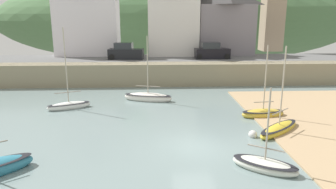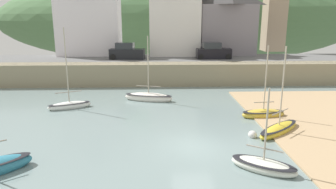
{
  "view_description": "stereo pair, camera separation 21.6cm",
  "coord_description": "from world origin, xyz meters",
  "px_view_note": "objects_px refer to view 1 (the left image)",
  "views": [
    {
      "loc": [
        -2.3,
        -17.04,
        7.38
      ],
      "look_at": [
        -1.32,
        5.21,
        1.81
      ],
      "focal_mm": 33.6,
      "sensor_mm": 36.0,
      "label": 1
    },
    {
      "loc": [
        -2.08,
        -17.05,
        7.38
      ],
      "look_at": [
        -1.32,
        5.21,
        1.81
      ],
      "focal_mm": 33.6,
      "sensor_mm": 36.0,
      "label": 2
    }
  ],
  "objects_px": {
    "waterfront_building_right": "(225,20)",
    "sailboat_blue_trim": "(148,97)",
    "waterfront_building_centre": "(173,14)",
    "sailboat_nearest_shore": "(279,129)",
    "dinghy_open_wooden": "(69,105)",
    "parked_car_by_wall": "(212,52)",
    "sailboat_tall_mast": "(265,165)",
    "waterfront_building_left": "(87,14)",
    "mooring_buoy": "(253,135)",
    "sailboat_white_hull": "(263,113)",
    "parked_car_near_slipway": "(126,52)"
  },
  "relations": [
    {
      "from": "mooring_buoy",
      "to": "waterfront_building_left",
      "type": "bearing_deg",
      "value": 121.54
    },
    {
      "from": "waterfront_building_right",
      "to": "parked_car_by_wall",
      "type": "distance_m",
      "value": 6.33
    },
    {
      "from": "sailboat_tall_mast",
      "to": "mooring_buoy",
      "type": "distance_m",
      "value": 4.34
    },
    {
      "from": "waterfront_building_right",
      "to": "parked_car_by_wall",
      "type": "height_order",
      "value": "waterfront_building_right"
    },
    {
      "from": "waterfront_building_centre",
      "to": "parked_car_by_wall",
      "type": "xyz_separation_m",
      "value": [
        4.47,
        -4.5,
        -4.49
      ]
    },
    {
      "from": "dinghy_open_wooden",
      "to": "mooring_buoy",
      "type": "distance_m",
      "value": 14.84
    },
    {
      "from": "waterfront_building_left",
      "to": "dinghy_open_wooden",
      "type": "height_order",
      "value": "waterfront_building_left"
    },
    {
      "from": "waterfront_building_left",
      "to": "waterfront_building_right",
      "type": "height_order",
      "value": "waterfront_building_left"
    },
    {
      "from": "waterfront_building_left",
      "to": "parked_car_by_wall",
      "type": "bearing_deg",
      "value": -16.14
    },
    {
      "from": "parked_car_near_slipway",
      "to": "waterfront_building_left",
      "type": "bearing_deg",
      "value": 144.34
    },
    {
      "from": "waterfront_building_left",
      "to": "waterfront_building_centre",
      "type": "bearing_deg",
      "value": 0.0
    },
    {
      "from": "sailboat_nearest_shore",
      "to": "sailboat_tall_mast",
      "type": "bearing_deg",
      "value": -159.4
    },
    {
      "from": "sailboat_blue_trim",
      "to": "parked_car_near_slipway",
      "type": "bearing_deg",
      "value": 120.31
    },
    {
      "from": "sailboat_blue_trim",
      "to": "waterfront_building_right",
      "type": "bearing_deg",
      "value": 71.26
    },
    {
      "from": "sailboat_nearest_shore",
      "to": "sailboat_white_hull",
      "type": "relative_size",
      "value": 1.04
    },
    {
      "from": "sailboat_blue_trim",
      "to": "mooring_buoy",
      "type": "height_order",
      "value": "sailboat_blue_trim"
    },
    {
      "from": "waterfront_building_right",
      "to": "sailboat_blue_trim",
      "type": "relative_size",
      "value": 1.49
    },
    {
      "from": "waterfront_building_centre",
      "to": "sailboat_blue_trim",
      "type": "distance_m",
      "value": 16.9
    },
    {
      "from": "waterfront_building_right",
      "to": "sailboat_tall_mast",
      "type": "height_order",
      "value": "waterfront_building_right"
    },
    {
      "from": "sailboat_tall_mast",
      "to": "sailboat_nearest_shore",
      "type": "bearing_deg",
      "value": 95.25
    },
    {
      "from": "waterfront_building_left",
      "to": "parked_car_near_slipway",
      "type": "height_order",
      "value": "waterfront_building_left"
    },
    {
      "from": "sailboat_white_hull",
      "to": "sailboat_tall_mast",
      "type": "distance_m",
      "value": 8.74
    },
    {
      "from": "waterfront_building_centre",
      "to": "sailboat_nearest_shore",
      "type": "bearing_deg",
      "value": -76.48
    },
    {
      "from": "waterfront_building_right",
      "to": "sailboat_blue_trim",
      "type": "height_order",
      "value": "waterfront_building_right"
    },
    {
      "from": "sailboat_tall_mast",
      "to": "parked_car_near_slipway",
      "type": "relative_size",
      "value": 1.02
    },
    {
      "from": "waterfront_building_centre",
      "to": "sailboat_nearest_shore",
      "type": "xyz_separation_m",
      "value": [
        5.59,
        -23.25,
        -7.44
      ]
    },
    {
      "from": "dinghy_open_wooden",
      "to": "parked_car_by_wall",
      "type": "height_order",
      "value": "dinghy_open_wooden"
    },
    {
      "from": "sailboat_white_hull",
      "to": "sailboat_nearest_shore",
      "type": "bearing_deg",
      "value": -97.25
    },
    {
      "from": "parked_car_near_slipway",
      "to": "waterfront_building_centre",
      "type": "bearing_deg",
      "value": 42.66
    },
    {
      "from": "waterfront_building_centre",
      "to": "dinghy_open_wooden",
      "type": "height_order",
      "value": "waterfront_building_centre"
    },
    {
      "from": "waterfront_building_right",
      "to": "dinghy_open_wooden",
      "type": "bearing_deg",
      "value": -133.8
    },
    {
      "from": "dinghy_open_wooden",
      "to": "parked_car_near_slipway",
      "type": "xyz_separation_m",
      "value": [
        3.63,
        12.64,
        2.91
      ]
    },
    {
      "from": "waterfront_building_centre",
      "to": "sailboat_blue_trim",
      "type": "height_order",
      "value": "waterfront_building_centre"
    },
    {
      "from": "parked_car_by_wall",
      "to": "sailboat_blue_trim",
      "type": "bearing_deg",
      "value": -127.52
    },
    {
      "from": "mooring_buoy",
      "to": "sailboat_blue_trim",
      "type": "bearing_deg",
      "value": 126.47
    },
    {
      "from": "waterfront_building_centre",
      "to": "sailboat_white_hull",
      "type": "relative_size",
      "value": 1.88
    },
    {
      "from": "sailboat_tall_mast",
      "to": "parked_car_by_wall",
      "type": "height_order",
      "value": "parked_car_by_wall"
    },
    {
      "from": "waterfront_building_right",
      "to": "sailboat_blue_trim",
      "type": "xyz_separation_m",
      "value": [
        -10.0,
        -14.89,
        -6.62
      ]
    },
    {
      "from": "sailboat_white_hull",
      "to": "mooring_buoy",
      "type": "xyz_separation_m",
      "value": [
        -2.02,
        -4.02,
        -0.11
      ]
    },
    {
      "from": "waterfront_building_left",
      "to": "sailboat_blue_trim",
      "type": "height_order",
      "value": "waterfront_building_left"
    },
    {
      "from": "sailboat_blue_trim",
      "to": "parked_car_near_slipway",
      "type": "relative_size",
      "value": 1.4
    },
    {
      "from": "waterfront_building_centre",
      "to": "parked_car_near_slipway",
      "type": "distance_m",
      "value": 8.67
    },
    {
      "from": "waterfront_building_left",
      "to": "dinghy_open_wooden",
      "type": "relative_size",
      "value": 1.55
    },
    {
      "from": "waterfront_building_centre",
      "to": "dinghy_open_wooden",
      "type": "distance_m",
      "value": 20.96
    },
    {
      "from": "dinghy_open_wooden",
      "to": "parked_car_near_slipway",
      "type": "relative_size",
      "value": 1.58
    },
    {
      "from": "dinghy_open_wooden",
      "to": "mooring_buoy",
      "type": "height_order",
      "value": "dinghy_open_wooden"
    },
    {
      "from": "dinghy_open_wooden",
      "to": "sailboat_tall_mast",
      "type": "height_order",
      "value": "dinghy_open_wooden"
    },
    {
      "from": "sailboat_blue_trim",
      "to": "sailboat_tall_mast",
      "type": "distance_m",
      "value": 14.66
    },
    {
      "from": "waterfront_building_centre",
      "to": "waterfront_building_right",
      "type": "xyz_separation_m",
      "value": [
        6.91,
        0.0,
        -0.76
      ]
    },
    {
      "from": "waterfront_building_left",
      "to": "parked_car_by_wall",
      "type": "height_order",
      "value": "waterfront_building_left"
    }
  ]
}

